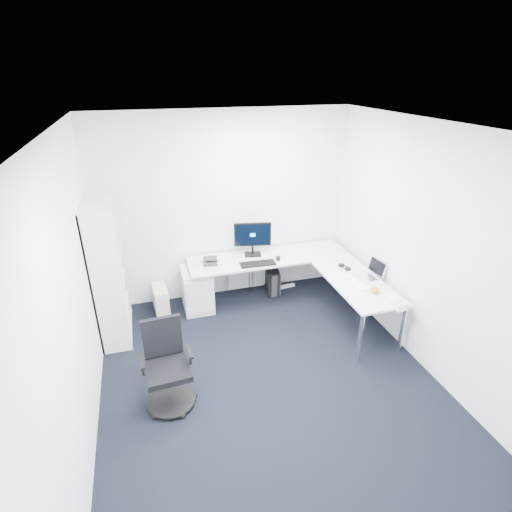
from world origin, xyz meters
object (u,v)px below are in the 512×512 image
object	(u,v)px
bookshelf	(108,272)
monitor	(253,239)
l_desk	(276,288)
task_chair	(168,368)
laptop	(365,270)

from	to	relation	value
bookshelf	monitor	world-z (taller)	bookshelf
l_desk	task_chair	distance (m)	2.16
task_chair	laptop	world-z (taller)	task_chair
monitor	laptop	distance (m)	1.62
bookshelf	laptop	distance (m)	3.24
bookshelf	task_chair	world-z (taller)	bookshelf
l_desk	laptop	world-z (taller)	laptop
l_desk	laptop	distance (m)	1.26
l_desk	task_chair	size ratio (longest dim) A/B	2.52
bookshelf	monitor	bearing A→B (deg)	11.44
l_desk	monitor	size ratio (longest dim) A/B	4.40
l_desk	task_chair	world-z (taller)	task_chair
monitor	bookshelf	bearing A→B (deg)	-157.00
task_chair	monitor	bearing A→B (deg)	49.23
task_chair	laptop	bearing A→B (deg)	13.15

